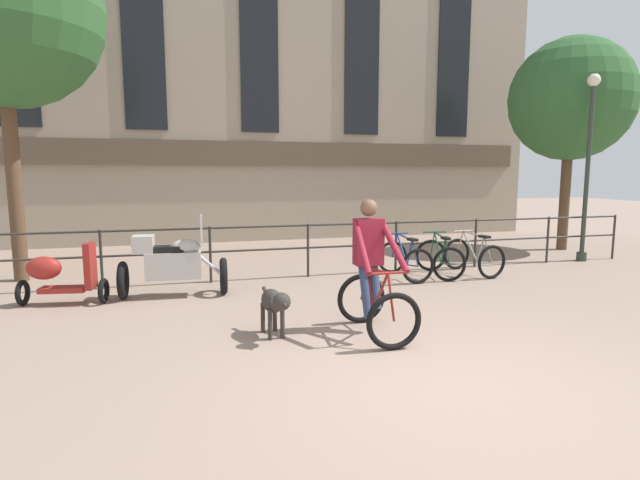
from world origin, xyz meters
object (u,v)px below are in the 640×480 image
(parked_motorcycle, at_px, (173,263))
(parked_bicycle_near_lamp, at_px, (405,260))
(parked_scooter, at_px, (60,275))
(cyclist_with_bike, at_px, (373,274))
(dog, at_px, (274,303))
(street_lamp, at_px, (588,158))
(parked_bicycle_mid_left, at_px, (440,258))
(parked_bicycle_mid_right, at_px, (474,256))

(parked_motorcycle, height_order, parked_bicycle_near_lamp, parked_motorcycle)
(parked_scooter, bearing_deg, cyclist_with_bike, -112.30)
(dog, bearing_deg, street_lamp, 16.73)
(dog, xyz_separation_m, street_lamp, (7.91, 3.42, 1.93))
(dog, bearing_deg, parked_bicycle_near_lamp, 35.32)
(parked_motorcycle, xyz_separation_m, parked_bicycle_mid_left, (5.06, 0.26, -0.20))
(parked_motorcycle, height_order, parked_scooter, parked_motorcycle)
(street_lamp, bearing_deg, parked_scooter, -175.01)
(parked_bicycle_near_lamp, bearing_deg, parked_bicycle_mid_right, 177.75)
(parked_bicycle_mid_right, relative_size, street_lamp, 0.28)
(parked_scooter, bearing_deg, dog, -120.69)
(parked_bicycle_mid_left, height_order, street_lamp, street_lamp)
(dog, height_order, parked_bicycle_mid_left, parked_bicycle_mid_left)
(cyclist_with_bike, xyz_separation_m, parked_bicycle_mid_right, (3.37, 2.90, -0.41))
(dog, distance_m, parked_bicycle_mid_right, 5.38)
(parked_bicycle_near_lamp, relative_size, parked_scooter, 0.85)
(parked_bicycle_near_lamp, xyz_separation_m, parked_scooter, (-5.99, -0.30, 0.10))
(parked_bicycle_mid_right, bearing_deg, street_lamp, -176.27)
(parked_scooter, bearing_deg, parked_bicycle_near_lamp, -77.31)
(dog, height_order, street_lamp, street_lamp)
(parked_bicycle_mid_left, relative_size, parked_bicycle_mid_right, 1.02)
(dog, bearing_deg, parked_bicycle_mid_right, 24.41)
(street_lamp, bearing_deg, parked_bicycle_mid_left, -171.05)
(parked_bicycle_near_lamp, bearing_deg, street_lamp, -174.69)
(parked_motorcycle, distance_m, street_lamp, 9.34)
(cyclist_with_bike, relative_size, parked_bicycle_mid_right, 1.43)
(cyclist_with_bike, relative_size, parked_bicycle_mid_left, 1.41)
(parked_bicycle_near_lamp, height_order, parked_scooter, parked_scooter)
(parked_bicycle_mid_left, height_order, parked_bicycle_mid_right, same)
(parked_motorcycle, bearing_deg, parked_scooter, 95.02)
(cyclist_with_bike, bearing_deg, parked_bicycle_mid_right, 41.55)
(parked_motorcycle, distance_m, parked_bicycle_near_lamp, 4.31)
(parked_bicycle_near_lamp, distance_m, parked_bicycle_mid_right, 1.52)
(parked_bicycle_near_lamp, bearing_deg, cyclist_with_bike, 55.31)
(dog, distance_m, parked_scooter, 3.81)
(parked_scooter, height_order, street_lamp, street_lamp)
(parked_scooter, bearing_deg, parked_motorcycle, -78.76)
(dog, xyz_separation_m, parked_motorcycle, (-1.21, 2.51, 0.12))
(cyclist_with_bike, relative_size, parked_bicycle_near_lamp, 1.50)
(parked_motorcycle, xyz_separation_m, parked_bicycle_mid_right, (5.83, 0.26, -0.20))
(parked_bicycle_mid_right, bearing_deg, cyclist_with_bike, 33.50)
(parked_bicycle_near_lamp, height_order, parked_bicycle_mid_left, same)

